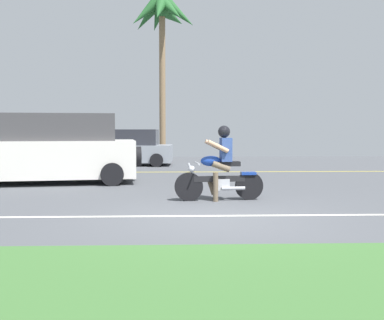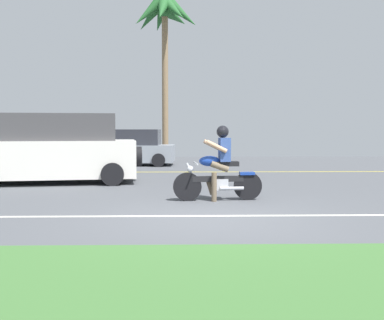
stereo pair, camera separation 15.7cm
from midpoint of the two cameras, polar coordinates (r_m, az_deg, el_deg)
The scene contains 9 objects.
ground at distance 11.31m, azimuth 1.60°, elevation -4.27°, with size 56.00×30.00×0.04m, color #4C4F54.
grass_median at distance 4.40m, azimuth 6.59°, elevation -16.72°, with size 56.00×3.80×0.06m, color #3D6B33.
lane_line_near at distance 8.45m, azimuth 2.62°, elevation -6.87°, with size 50.40×0.12×0.01m, color silver.
lane_line_far at distance 16.97m, azimuth 0.61°, elevation -1.47°, with size 50.40×0.12×0.01m, color yellow.
motorcyclist at distance 10.20m, azimuth 3.74°, elevation -1.10°, with size 1.97×0.65×1.65m.
suv_nearby at distance 14.07m, azimuth -16.29°, elevation 1.24°, with size 5.08×2.70×2.01m.
parked_car_0 at distance 23.23m, azimuth -18.83°, elevation 1.48°, with size 3.92×2.12×1.50m.
parked_car_1 at distance 20.29m, azimuth -7.63°, elevation 1.41°, with size 4.20×2.09×1.56m.
palm_tree_0 at distance 24.33m, azimuth -3.18°, elevation 16.75°, with size 3.57×3.66×8.25m.
Camera 2 is at (-0.50, -8.19, 1.58)m, focal length 43.32 mm.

